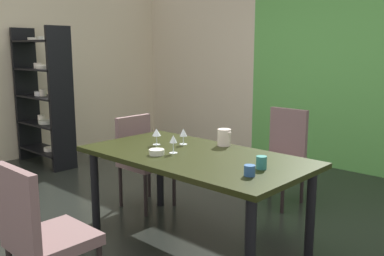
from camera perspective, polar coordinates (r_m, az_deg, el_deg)
The scene contains 15 objects.
ground_plane at distance 4.21m, azimuth -4.90°, elevation -11.53°, with size 6.23×5.62×0.02m, color black.
back_panel_interior at distance 7.24m, azimuth 0.77°, elevation 8.88°, with size 2.33×0.10×2.71m, color beige.
left_interior_panel at distance 6.51m, azimuth -23.75°, elevation 7.80°, with size 0.10×5.62×2.71m, color beige.
dining_table at distance 3.41m, azimuth 0.32°, elevation -4.81°, with size 1.84×0.97×0.75m.
chair_head_far at distance 4.48m, azimuth 11.85°, elevation -3.05°, with size 0.44×0.45×0.96m.
chair_left_far at distance 4.33m, azimuth -6.70°, elevation -3.64°, with size 0.45×0.44×0.90m.
chair_head_near at distance 2.70m, azimuth -19.58°, elevation -12.95°, with size 0.44×0.44×0.94m.
display_shelf at distance 6.11m, azimuth -19.23°, elevation 3.95°, with size 0.99×0.34×1.85m.
wine_glass_south at distance 3.70m, azimuth -1.12°, elevation -0.68°, with size 0.07×0.07×0.14m.
wine_glass_right at distance 3.70m, azimuth -4.76°, elevation -0.65°, with size 0.08×0.08×0.14m.
wine_glass_left at distance 3.40m, azimuth -2.51°, elevation -1.61°, with size 0.06×0.06×0.15m.
serving_bowl_near_window at distance 3.38m, azimuth -4.74°, elevation -3.20°, with size 0.12×0.12×0.04m, color silver.
cup_center at distance 3.01m, azimuth 9.24°, elevation -4.56°, with size 0.08×0.08×0.09m, color #2D7770.
cup_corner at distance 2.84m, azimuth 7.69°, elevation -5.64°, with size 0.07×0.07×0.07m, color #2B5188.
pitcher_rear at distance 3.68m, azimuth 4.32°, elevation -1.23°, with size 0.13×0.12×0.14m.
Camera 1 is at (2.90, -2.61, 1.58)m, focal length 40.00 mm.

